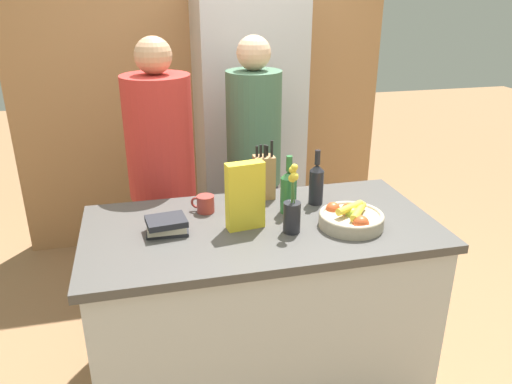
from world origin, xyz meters
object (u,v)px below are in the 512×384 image
Objects in this scene: coffee_mug at (205,204)px; book_stack at (167,226)px; flower_vase at (292,210)px; person_at_sink at (162,173)px; knife_block at (264,176)px; refrigerator at (248,129)px; bottle_vinegar at (288,191)px; cereal_box at (245,196)px; fruit_bowl at (351,218)px; bottle_oil at (316,183)px; person_in_blue at (254,160)px.

coffee_mug reaches higher than book_stack.
flower_vase is 0.46m from coffee_mug.
knife_block is at bearing -62.33° from person_at_sink.
refrigerator is 1.36m from bottle_vinegar.
bottle_vinegar is 0.82m from person_at_sink.
cereal_box reaches higher than book_stack.
cereal_box is (-0.47, 0.10, 0.11)m from fruit_bowl.
person_at_sink reaches higher than book_stack.
fruit_bowl is at bearing -76.83° from bottle_oil.
bottle_oil is at bearing -29.89° from knife_block.
knife_block is 0.60m from book_stack.
person_in_blue reaches higher than book_stack.
person_in_blue is (-0.01, 0.69, -0.07)m from bottle_vinegar.
fruit_bowl is 1.14m from person_at_sink.
bottle_oil reaches higher than coffee_mug.
person_at_sink is at bearing 88.04° from book_stack.
fruit_bowl is 0.95× the size of cereal_box.
book_stack is 0.78m from bottle_oil.
coffee_mug is (-0.15, 0.21, -0.11)m from cereal_box.
bottle_oil is at bearing 22.97° from bottle_vinegar.
cereal_box is at bearing -111.35° from person_in_blue.
knife_block is at bearing 18.68° from coffee_mug.
flower_vase is at bearing -81.51° from person_at_sink.
bottle_vinegar is (0.24, 0.12, -0.04)m from cereal_box.
fruit_bowl is 0.30m from bottle_oil.
knife_block reaches higher than fruit_bowl.
cereal_box is 0.37m from book_stack.
knife_block is 0.22m from bottle_vinegar.
bottle_oil is 0.18m from bottle_vinegar.
refrigerator is at bearing 94.80° from fruit_bowl.
bottle_vinegar is at bearing 137.34° from fruit_bowl.
bottle_vinegar is (-0.17, -0.07, 0.00)m from bottle_oil.
knife_block reaches higher than bottle_vinegar.
refrigerator is 6.52× the size of fruit_bowl.
fruit_bowl is 2.61× the size of coffee_mug.
coffee_mug is (-0.49, -1.26, -0.01)m from refrigerator.
knife_block is (-0.30, 0.42, 0.08)m from fruit_bowl.
flower_vase is at bearing -86.91° from knife_block.
refrigerator is 0.68m from person_in_blue.
book_stack is at bearing -115.66° from refrigerator.
person_at_sink is (-0.80, 0.81, -0.00)m from fruit_bowl.
coffee_mug is at bearing 177.33° from bottle_oil.
flower_vase is 1.14× the size of bottle_oil.
bottle_oil is at bearing 24.76° from cereal_box.
cereal_box is 0.29m from coffee_mug.
fruit_bowl is 0.70m from coffee_mug.
flower_vase is at bearing -127.55° from bottle_oil.
cereal_box reaches higher than fruit_bowl.
knife_block is 0.18× the size of person_at_sink.
fruit_bowl is at bearing -54.34° from knife_block.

